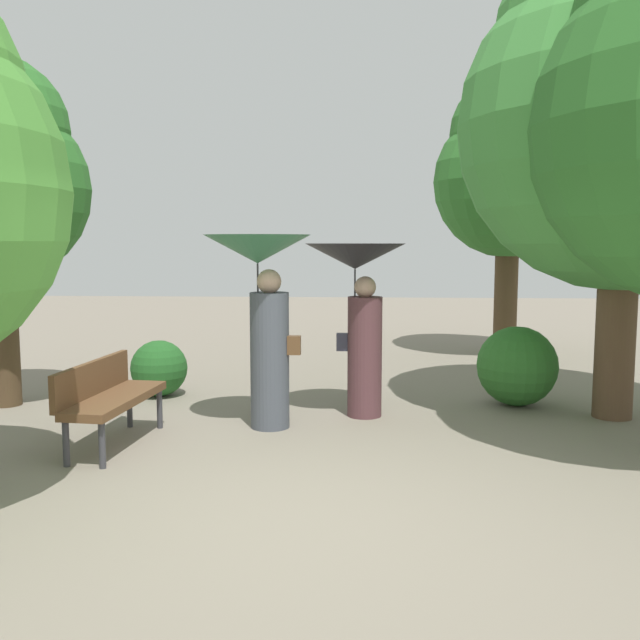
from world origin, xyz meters
The scene contains 8 objects.
ground_plane centered at (0.00, 0.00, 0.00)m, with size 40.00×40.00×0.00m, color gray.
person_left centered at (-0.58, 2.30, 1.45)m, with size 1.13×1.13×2.06m.
person_right centered at (0.43, 2.85, 1.41)m, with size 1.14×1.14×1.97m.
park_bench centered at (-2.00, 1.53, 0.51)m, with size 0.62×1.54×0.83m.
tree_near_right centered at (3.33, 2.95, 3.53)m, with size 3.63×3.63×5.58m.
tree_mid_right centered at (2.99, 7.32, 3.26)m, with size 2.60×2.60×4.86m.
bush_path_left centered at (-2.14, 3.71, 0.36)m, with size 0.73×0.73×0.73m, color #235B23.
bush_path_right centered at (2.36, 3.47, 0.49)m, with size 0.97×0.97×0.97m, color #2D6B28.
Camera 1 is at (0.47, -4.94, 1.99)m, focal length 38.76 mm.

